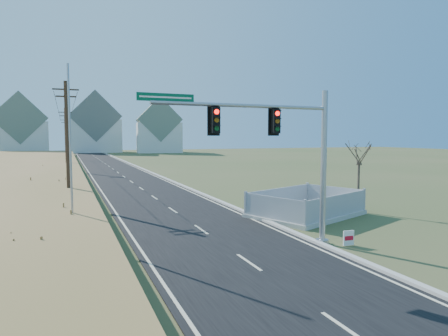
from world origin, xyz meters
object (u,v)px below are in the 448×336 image
traffic_signal_mast (290,151)px  fence_enclosure (306,211)px  bare_tree (359,152)px  open_sign (349,238)px  flagpole (71,170)px

traffic_signal_mast → fence_enclosure: bearing=47.7°
fence_enclosure → bare_tree: 5.43m
fence_enclosure → open_sign: fence_enclosure is taller
flagpole → fence_enclosure: bearing=2.2°
traffic_signal_mast → flagpole: size_ratio=1.05×
traffic_signal_mast → fence_enclosure: size_ratio=1.10×
open_sign → flagpole: 13.65m
open_sign → bare_tree: bare_tree is taller
traffic_signal_mast → open_sign: bearing=-17.4°
traffic_signal_mast → open_sign: size_ratio=12.86×
open_sign → flagpole: bearing=155.9°
fence_enclosure → open_sign: 6.97m
open_sign → flagpole: flagpole is taller
bare_tree → traffic_signal_mast: bearing=-146.6°
fence_enclosure → flagpole: size_ratio=0.95×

